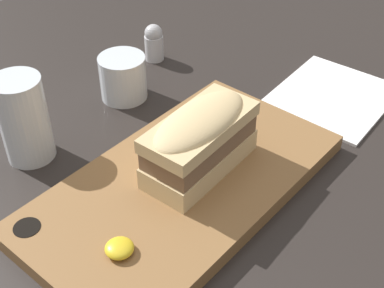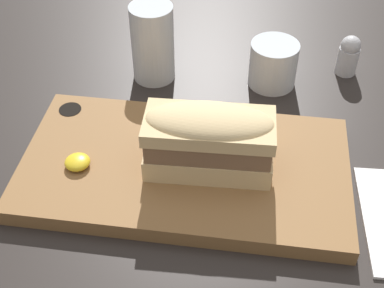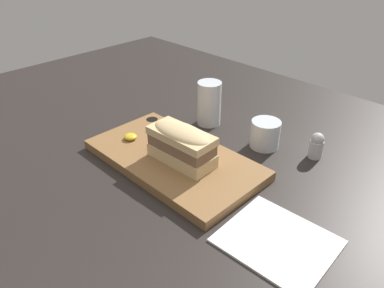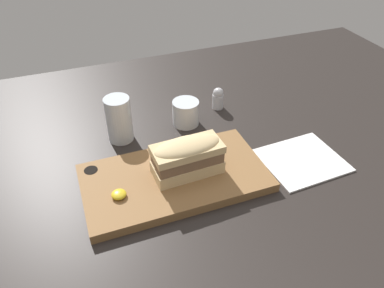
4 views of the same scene
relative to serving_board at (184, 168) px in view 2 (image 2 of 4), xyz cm
name	(u,v)px [view 2 (image 2 of 4)]	position (x,y,z in cm)	size (l,w,h in cm)	color
dining_table	(229,156)	(5.09, 4.89, -2.06)	(180.22, 118.35, 2.00)	#282321
serving_board	(184,168)	(0.00, 0.00, 0.00)	(39.31, 21.28, 2.17)	olive
sandwich	(209,138)	(2.93, -0.26, 5.48)	(14.97, 7.40, 8.23)	#DBBC84
mustard_dollop	(77,162)	(-12.43, -2.42, 1.66)	(3.03, 3.03, 1.21)	gold
water_glass	(153,48)	(-7.49, 19.57, 3.94)	(6.20, 6.20, 11.55)	silver
wine_glass	(273,65)	(9.94, 20.28, 2.02)	(6.92, 6.92, 6.62)	silver
salt_shaker	(349,55)	(20.97, 24.50, 2.06)	(3.09, 3.09, 6.20)	silver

